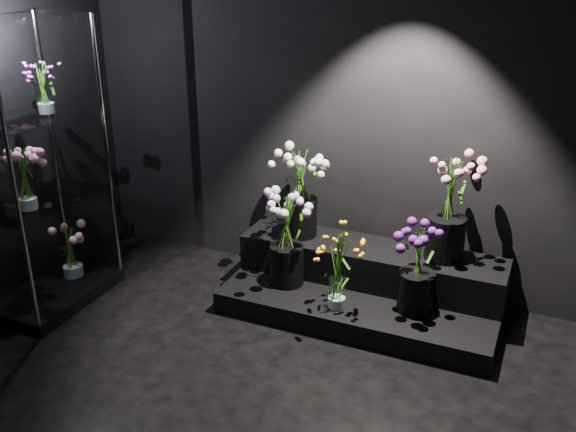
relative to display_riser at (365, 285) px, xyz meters
The scene contains 12 objects.
floor 1.69m from the display_riser, 106.49° to the right, with size 4.00×4.00×0.00m, color black.
wall_back 1.37m from the display_riser, 140.70° to the left, with size 4.00×4.00×0.00m, color black.
display_riser is the anchor object (origin of this frame).
display_case 2.48m from the display_riser, 159.06° to the right, with size 0.56×0.94×2.06m.
bouquet_orange_bells 0.46m from the display_riser, 105.04° to the right, with size 0.31×0.31×0.55m.
bouquet_lilac 0.70m from the display_riser, 162.77° to the right, with size 0.43×0.43×0.71m.
bouquet_purple 0.55m from the display_riser, 23.65° to the right, with size 0.34×0.34×0.61m.
bouquet_cream_roses 0.86m from the display_riser, 168.35° to the left, with size 0.50×0.50×0.66m.
bouquet_pink_roses 0.85m from the display_riser, 16.29° to the left, with size 0.35×0.35×0.75m.
bouquet_case_pink 2.50m from the display_riser, 155.20° to the right, with size 0.36×0.36×0.43m.
bouquet_case_magenta 2.65m from the display_riser, 161.81° to the right, with size 0.21×0.21×0.34m.
bouquet_case_base_pink 2.27m from the display_riser, 164.07° to the right, with size 0.37×0.37×0.45m.
Camera 1 is at (1.62, -2.42, 2.47)m, focal length 40.00 mm.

